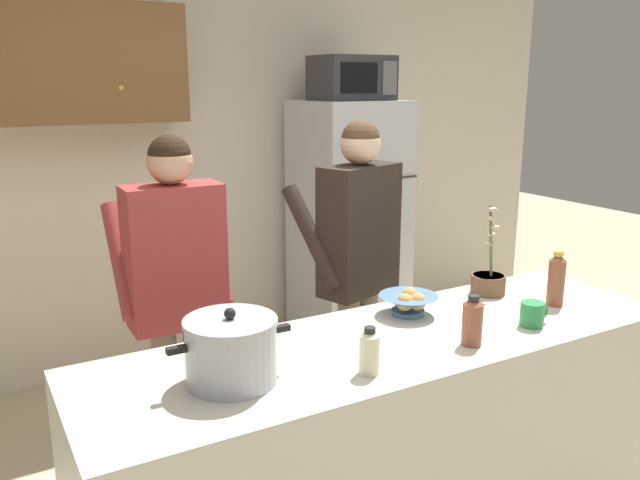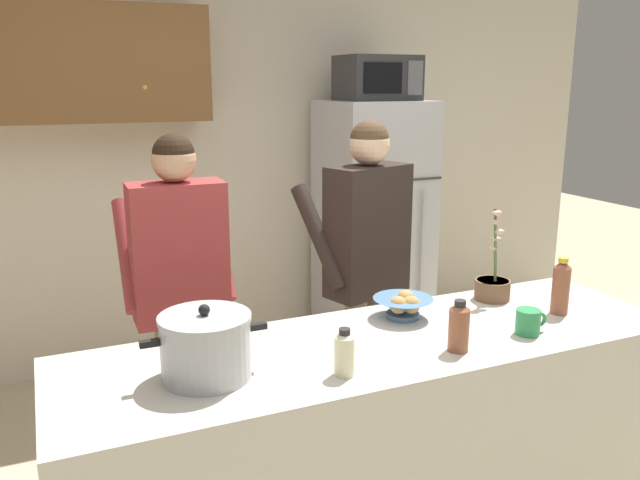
{
  "view_description": "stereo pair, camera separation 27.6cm",
  "coord_description": "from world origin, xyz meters",
  "px_view_note": "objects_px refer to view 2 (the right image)",
  "views": [
    {
      "loc": [
        -1.33,
        -1.78,
        1.83
      ],
      "look_at": [
        0.0,
        0.55,
        1.17
      ],
      "focal_mm": 36.21,
      "sensor_mm": 36.0,
      "label": 1
    },
    {
      "loc": [
        -1.08,
        -1.9,
        1.83
      ],
      "look_at": [
        0.0,
        0.55,
        1.17
      ],
      "focal_mm": 36.21,
      "sensor_mm": 36.0,
      "label": 2
    }
  ],
  "objects_px": {
    "person_by_sink": "(366,248)",
    "bottle_far_corner": "(344,352)",
    "microwave": "(377,78)",
    "person_near_pot": "(180,272)",
    "bread_bowl": "(403,306)",
    "bottle_mid_counter": "(459,326)",
    "cooking_pot": "(206,346)",
    "potted_orchid": "(493,285)",
    "bottle_near_edge": "(561,286)",
    "coffee_mug": "(529,322)",
    "refrigerator": "(373,229)"
  },
  "relations": [
    {
      "from": "person_by_sink",
      "to": "bottle_near_edge",
      "type": "xyz_separation_m",
      "value": [
        0.43,
        -0.85,
        -0.0
      ]
    },
    {
      "from": "bottle_mid_counter",
      "to": "potted_orchid",
      "type": "distance_m",
      "value": 0.6
    },
    {
      "from": "person_by_sink",
      "to": "bottle_far_corner",
      "type": "bearing_deg",
      "value": -121.13
    },
    {
      "from": "coffee_mug",
      "to": "bottle_far_corner",
      "type": "distance_m",
      "value": 0.77
    },
    {
      "from": "bottle_far_corner",
      "to": "bottle_mid_counter",
      "type": "bearing_deg",
      "value": 1.55
    },
    {
      "from": "cooking_pot",
      "to": "potted_orchid",
      "type": "bearing_deg",
      "value": 10.51
    },
    {
      "from": "bread_bowl",
      "to": "bottle_mid_counter",
      "type": "xyz_separation_m",
      "value": [
        0.01,
        -0.35,
        0.04
      ]
    },
    {
      "from": "microwave",
      "to": "bread_bowl",
      "type": "bearing_deg",
      "value": -115.01
    },
    {
      "from": "potted_orchid",
      "to": "bottle_near_edge",
      "type": "bearing_deg",
      "value": -61.59
    },
    {
      "from": "person_near_pot",
      "to": "potted_orchid",
      "type": "bearing_deg",
      "value": -28.52
    },
    {
      "from": "refrigerator",
      "to": "person_by_sink",
      "type": "distance_m",
      "value": 1.21
    },
    {
      "from": "bottle_far_corner",
      "to": "coffee_mug",
      "type": "bearing_deg",
      "value": 2.5
    },
    {
      "from": "bread_bowl",
      "to": "potted_orchid",
      "type": "xyz_separation_m",
      "value": [
        0.47,
        0.04,
        0.01
      ]
    },
    {
      "from": "bread_bowl",
      "to": "bottle_near_edge",
      "type": "relative_size",
      "value": 1.02
    },
    {
      "from": "coffee_mug",
      "to": "bottle_far_corner",
      "type": "xyz_separation_m",
      "value": [
        -0.77,
        -0.03,
        0.03
      ]
    },
    {
      "from": "bottle_mid_counter",
      "to": "bottle_far_corner",
      "type": "xyz_separation_m",
      "value": [
        -0.45,
        -0.01,
        -0.01
      ]
    },
    {
      "from": "microwave",
      "to": "bottle_far_corner",
      "type": "bearing_deg",
      "value": -120.88
    },
    {
      "from": "bottle_near_edge",
      "to": "bottle_mid_counter",
      "type": "height_order",
      "value": "bottle_near_edge"
    },
    {
      "from": "microwave",
      "to": "person_near_pot",
      "type": "height_order",
      "value": "microwave"
    },
    {
      "from": "cooking_pot",
      "to": "coffee_mug",
      "type": "distance_m",
      "value": 1.19
    },
    {
      "from": "bottle_mid_counter",
      "to": "potted_orchid",
      "type": "height_order",
      "value": "potted_orchid"
    },
    {
      "from": "bottle_far_corner",
      "to": "bottle_near_edge",
      "type": "bearing_deg",
      "value": 8.53
    },
    {
      "from": "cooking_pot",
      "to": "potted_orchid",
      "type": "relative_size",
      "value": 1.02
    },
    {
      "from": "person_by_sink",
      "to": "potted_orchid",
      "type": "distance_m",
      "value": 0.67
    },
    {
      "from": "cooking_pot",
      "to": "bottle_mid_counter",
      "type": "relative_size",
      "value": 2.18
    },
    {
      "from": "refrigerator",
      "to": "bottle_far_corner",
      "type": "bearing_deg",
      "value": -120.61
    },
    {
      "from": "cooking_pot",
      "to": "bottle_mid_counter",
      "type": "distance_m",
      "value": 0.86
    },
    {
      "from": "person_by_sink",
      "to": "bottle_near_edge",
      "type": "distance_m",
      "value": 0.96
    },
    {
      "from": "refrigerator",
      "to": "person_by_sink",
      "type": "relative_size",
      "value": 1.03
    },
    {
      "from": "person_by_sink",
      "to": "bread_bowl",
      "type": "distance_m",
      "value": 0.67
    },
    {
      "from": "person_by_sink",
      "to": "bottle_mid_counter",
      "type": "relative_size",
      "value": 8.96
    },
    {
      "from": "bottle_near_edge",
      "to": "bottle_mid_counter",
      "type": "relative_size",
      "value": 1.26
    },
    {
      "from": "person_by_sink",
      "to": "bottle_mid_counter",
      "type": "height_order",
      "value": "person_by_sink"
    },
    {
      "from": "person_near_pot",
      "to": "potted_orchid",
      "type": "distance_m",
      "value": 1.37
    },
    {
      "from": "microwave",
      "to": "cooking_pot",
      "type": "bearing_deg",
      "value": -130.93
    },
    {
      "from": "person_by_sink",
      "to": "bottle_far_corner",
      "type": "distance_m",
      "value": 1.18
    },
    {
      "from": "person_by_sink",
      "to": "coffee_mug",
      "type": "xyz_separation_m",
      "value": [
        0.16,
        -0.98,
        -0.07
      ]
    },
    {
      "from": "coffee_mug",
      "to": "potted_orchid",
      "type": "height_order",
      "value": "potted_orchid"
    },
    {
      "from": "microwave",
      "to": "bottle_near_edge",
      "type": "bearing_deg",
      "value": -95.29
    },
    {
      "from": "bottle_near_edge",
      "to": "bottle_far_corner",
      "type": "bearing_deg",
      "value": -171.47
    },
    {
      "from": "person_by_sink",
      "to": "bread_bowl",
      "type": "height_order",
      "value": "person_by_sink"
    },
    {
      "from": "person_by_sink",
      "to": "coffee_mug",
      "type": "bearing_deg",
      "value": -80.5
    },
    {
      "from": "cooking_pot",
      "to": "potted_orchid",
      "type": "distance_m",
      "value": 1.33
    },
    {
      "from": "refrigerator",
      "to": "coffee_mug",
      "type": "distance_m",
      "value": 2.07
    },
    {
      "from": "cooking_pot",
      "to": "bread_bowl",
      "type": "bearing_deg",
      "value": 13.55
    },
    {
      "from": "person_near_pot",
      "to": "cooking_pot",
      "type": "height_order",
      "value": "person_near_pot"
    },
    {
      "from": "microwave",
      "to": "person_by_sink",
      "type": "relative_size",
      "value": 0.29
    },
    {
      "from": "microwave",
      "to": "coffee_mug",
      "type": "bearing_deg",
      "value": -102.4
    },
    {
      "from": "bottle_near_edge",
      "to": "bottle_mid_counter",
      "type": "distance_m",
      "value": 0.61
    },
    {
      "from": "person_near_pot",
      "to": "coffee_mug",
      "type": "bearing_deg",
      "value": -43.72
    }
  ]
}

